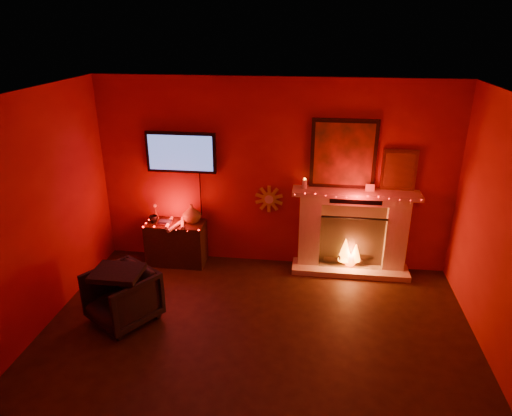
{
  "coord_description": "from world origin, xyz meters",
  "views": [
    {
      "loc": [
        0.56,
        -3.58,
        3.34
      ],
      "look_at": [
        -0.13,
        1.7,
        1.17
      ],
      "focal_mm": 32.0,
      "sensor_mm": 36.0,
      "label": 1
    }
  ],
  "objects": [
    {
      "name": "fireplace",
      "position": [
        1.14,
        2.39,
        0.72
      ],
      "size": [
        1.72,
        0.4,
        2.18
      ],
      "color": "beige",
      "rests_on": "floor"
    },
    {
      "name": "room",
      "position": [
        0.0,
        0.0,
        1.35
      ],
      "size": [
        5.0,
        5.0,
        5.0
      ],
      "color": "black",
      "rests_on": "ground"
    },
    {
      "name": "tv",
      "position": [
        -1.3,
        2.45,
        1.65
      ],
      "size": [
        1.0,
        0.07,
        1.24
      ],
      "color": "black",
      "rests_on": "room"
    },
    {
      "name": "armchair",
      "position": [
        -1.62,
        0.78,
        0.33
      ],
      "size": [
        0.98,
        0.98,
        0.65
      ],
      "primitive_type": "imported",
      "rotation": [
        0.0,
        0.0,
        -0.59
      ],
      "color": "black",
      "rests_on": "floor"
    },
    {
      "name": "console_table",
      "position": [
        -1.38,
        2.26,
        0.37
      ],
      "size": [
        0.85,
        0.56,
        0.92
      ],
      "color": "black",
      "rests_on": "floor"
    },
    {
      "name": "sunburst_clock",
      "position": [
        -0.05,
        2.48,
        1.0
      ],
      "size": [
        0.4,
        0.03,
        0.4
      ],
      "color": "gold",
      "rests_on": "room"
    }
  ]
}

